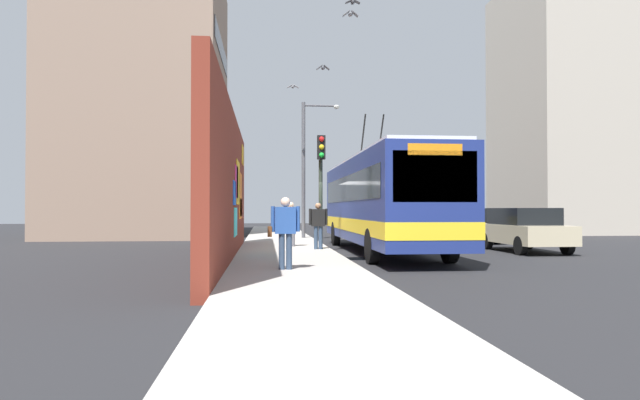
# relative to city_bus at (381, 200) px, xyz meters

# --- Properties ---
(ground_plane) EXTENTS (80.00, 80.00, 0.00)m
(ground_plane) POSITION_rel_city_bus_xyz_m (0.84, 1.80, -1.87)
(ground_plane) COLOR #232326
(sidewalk_slab) EXTENTS (48.00, 3.20, 0.15)m
(sidewalk_slab) POSITION_rel_city_bus_xyz_m (0.84, 3.40, -1.79)
(sidewalk_slab) COLOR #ADA8A0
(sidewalk_slab) RESTS_ON ground_plane
(graffiti_wall) EXTENTS (14.47, 0.32, 4.33)m
(graffiti_wall) POSITION_rel_city_bus_xyz_m (-2.90, 5.15, 0.30)
(graffiti_wall) COLOR maroon
(graffiti_wall) RESTS_ON ground_plane
(building_far_left) EXTENTS (10.29, 8.72, 15.43)m
(building_far_left) POSITION_rel_city_bus_xyz_m (12.99, 11.00, 5.85)
(building_far_left) COLOR gray
(building_far_left) RESTS_ON ground_plane
(building_far_right) EXTENTS (8.67, 6.57, 16.48)m
(building_far_right) POSITION_rel_city_bus_xyz_m (14.92, -15.20, 6.38)
(building_far_right) COLOR #B2A899
(building_far_right) RESTS_ON ground_plane
(city_bus) EXTENTS (12.37, 2.52, 5.14)m
(city_bus) POSITION_rel_city_bus_xyz_m (0.00, 0.00, 0.00)
(city_bus) COLOR navy
(city_bus) RESTS_ON ground_plane
(parked_car_champagne) EXTENTS (4.19, 1.86, 1.58)m
(parked_car_champagne) POSITION_rel_city_bus_xyz_m (-0.18, -5.20, -1.03)
(parked_car_champagne) COLOR #C6B793
(parked_car_champagne) RESTS_ON ground_plane
(parked_car_black) EXTENTS (4.18, 1.90, 1.58)m
(parked_car_black) POSITION_rel_city_bus_xyz_m (5.45, -5.20, -1.03)
(parked_car_black) COLOR black
(parked_car_black) RESTS_ON ground_plane
(parked_car_red) EXTENTS (4.69, 1.74, 1.58)m
(parked_car_red) POSITION_rel_city_bus_xyz_m (11.53, -5.20, -1.03)
(parked_car_red) COLOR #B21E19
(parked_car_red) RESTS_ON ground_plane
(parked_car_silver) EXTENTS (4.47, 1.84, 1.58)m
(parked_car_silver) POSITION_rel_city_bus_xyz_m (17.91, -5.20, -1.03)
(parked_car_silver) COLOR #B7B7BC
(parked_car_silver) RESTS_ON ground_plane
(pedestrian_midblock) EXTENTS (0.22, 0.74, 1.66)m
(pedestrian_midblock) POSITION_rel_city_bus_xyz_m (1.28, 3.16, -0.75)
(pedestrian_midblock) COLOR #595960
(pedestrian_midblock) RESTS_ON sidewalk_slab
(pedestrian_near_wall) EXTENTS (0.22, 0.75, 1.66)m
(pedestrian_near_wall) POSITION_rel_city_bus_xyz_m (-6.44, 3.65, -0.74)
(pedestrian_near_wall) COLOR #2D3F59
(pedestrian_near_wall) RESTS_ON sidewalk_slab
(pedestrian_at_curb) EXTENTS (0.22, 0.65, 1.61)m
(pedestrian_at_curb) POSITION_rel_city_bus_xyz_m (-0.16, 2.27, -0.78)
(pedestrian_at_curb) COLOR #2D3F59
(pedestrian_at_curb) RESTS_ON sidewalk_slab
(traffic_light) EXTENTS (0.49, 0.28, 4.01)m
(traffic_light) POSITION_rel_city_bus_xyz_m (0.08, 2.15, 0.99)
(traffic_light) COLOR #2D382D
(traffic_light) RESTS_ON sidewalk_slab
(street_lamp) EXTENTS (0.44, 1.85, 6.61)m
(street_lamp) POSITION_rel_city_bus_xyz_m (7.44, 2.04, 2.09)
(street_lamp) COLOR #4C4C51
(street_lamp) RESTS_ON sidewalk_slab
(flying_pigeons) EXTENTS (10.98, 2.90, 2.85)m
(flying_pigeons) POSITION_rel_city_bus_xyz_m (0.39, 1.50, 6.34)
(flying_pigeons) COLOR #47474C
(curbside_puddle) EXTENTS (1.06, 1.06, 0.00)m
(curbside_puddle) POSITION_rel_city_bus_xyz_m (-2.28, 1.20, -1.86)
(curbside_puddle) COLOR black
(curbside_puddle) RESTS_ON ground_plane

